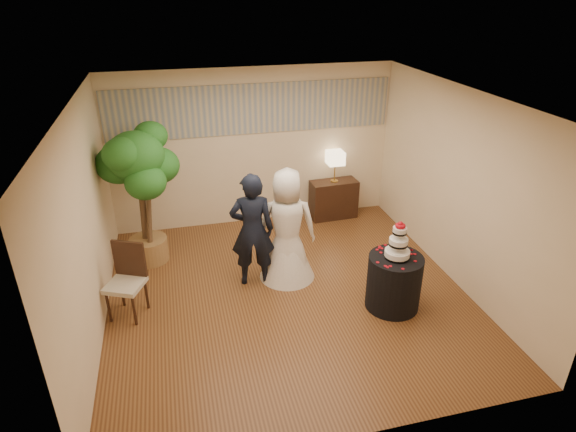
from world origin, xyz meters
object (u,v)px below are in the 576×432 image
object	(u,v)px
groom	(252,230)
ficus_tree	(141,196)
bride	(287,226)
table_lamp	(335,167)
side_chair	(125,283)
console	(333,199)
wedding_cake	(399,240)
cake_table	(394,282)

from	to	relation	value
groom	ficus_tree	xyz separation A→B (m)	(-1.51, 1.02, 0.26)
groom	bride	size ratio (longest dim) A/B	1.00
table_lamp	side_chair	bearing A→B (deg)	-148.83
console	bride	bearing A→B (deg)	-129.53
bride	console	xyz separation A→B (m)	(1.34, 1.79, -0.50)
groom	ficus_tree	bearing A→B (deg)	-25.44
wedding_cake	bride	bearing A→B (deg)	138.60
cake_table	wedding_cake	distance (m)	0.65
table_lamp	bride	bearing A→B (deg)	-126.93
groom	console	size ratio (longest dim) A/B	2.00
console	ficus_tree	size ratio (longest dim) A/B	0.39
wedding_cake	groom	bearing A→B (deg)	148.95
groom	bride	world-z (taller)	groom
cake_table	wedding_cake	size ratio (longest dim) A/B	1.47
bride	console	bearing A→B (deg)	-114.44
wedding_cake	side_chair	bearing A→B (deg)	169.20
groom	console	bearing A→B (deg)	-127.05
cake_table	console	distance (m)	2.87
cake_table	ficus_tree	world-z (taller)	ficus_tree
table_lamp	ficus_tree	distance (m)	3.47
wedding_cake	console	world-z (taller)	wedding_cake
cake_table	table_lamp	bearing A→B (deg)	87.60
ficus_tree	groom	bearing A→B (deg)	-34.07
console	table_lamp	distance (m)	0.65
side_chair	groom	bearing A→B (deg)	36.82
bride	wedding_cake	distance (m)	1.64
wedding_cake	console	size ratio (longest dim) A/B	0.61
cake_table	side_chair	size ratio (longest dim) A/B	0.76
console	table_lamp	world-z (taller)	table_lamp
groom	cake_table	distance (m)	2.09
ficus_tree	console	bearing A→B (deg)	13.25
groom	wedding_cake	bearing A→B (deg)	157.58
groom	side_chair	xyz separation A→B (m)	(-1.77, -0.38, -0.36)
wedding_cake	table_lamp	xyz separation A→B (m)	(0.12, 2.87, -0.03)
groom	wedding_cake	world-z (taller)	groom
table_lamp	side_chair	size ratio (longest dim) A/B	0.57
cake_table	table_lamp	size ratio (longest dim) A/B	1.34
cake_table	side_chair	world-z (taller)	side_chair
cake_table	table_lamp	world-z (taller)	table_lamp
ficus_tree	side_chair	world-z (taller)	ficus_tree
bride	cake_table	world-z (taller)	bride
table_lamp	wedding_cake	bearing A→B (deg)	-92.40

